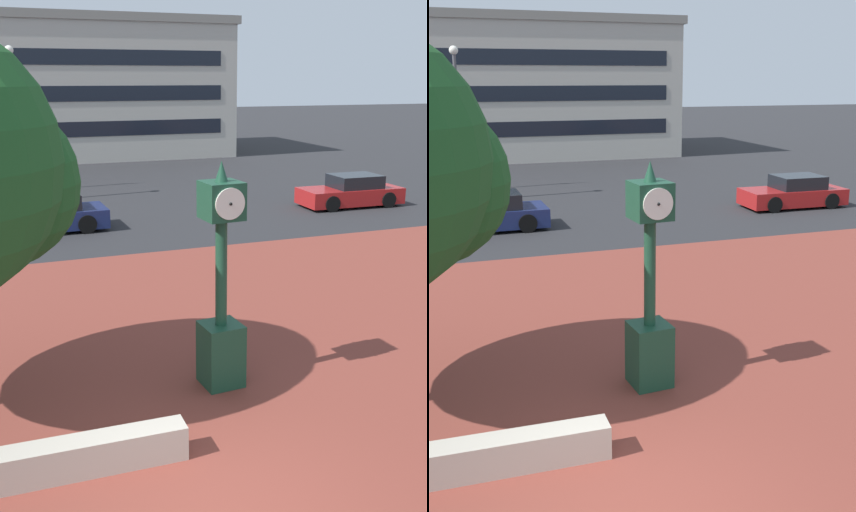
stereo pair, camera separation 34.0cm
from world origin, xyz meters
The scene contains 7 objects.
plaza_brick_paving centered at (0.00, 3.97, 0.00)m, with size 44.00×15.94×0.01m, color brown.
planter_wall centered at (-1.43, 1.52, 0.25)m, with size 3.20×0.40×0.50m, color #ADA393.
street_clock centered at (1.41, 3.26, 1.54)m, with size 0.70×0.73×3.86m.
car_street_near centered at (-0.12, 15.87, 0.57)m, with size 4.15×1.92×1.28m.
car_street_far centered at (12.08, 16.04, 0.57)m, with size 4.18×1.92×1.28m.
civic_building centered at (2.71, 38.56, 4.42)m, with size 23.03×11.47×8.81m.
street_lamp_post centered at (-0.57, 21.55, 3.89)m, with size 0.36×0.36×6.33m.
Camera 1 is at (-2.20, -6.02, 5.13)m, focal length 44.44 mm.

